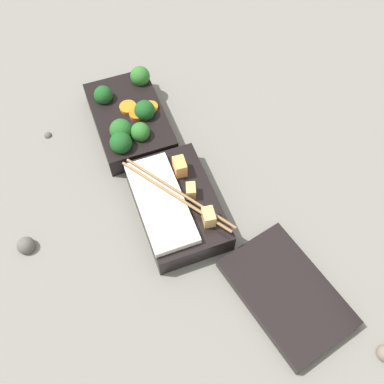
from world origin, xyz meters
TOP-DOWN VIEW (x-y plane):
  - ground_plane at (0.00, 0.00)m, footprint 3.00×3.00m
  - bento_tray_vegetable at (-0.10, -0.03)m, footprint 0.20×0.13m
  - bento_tray_rice at (0.11, -0.01)m, footprint 0.20×0.13m
  - bento_lid at (0.31, 0.10)m, footprint 0.22×0.17m
  - pebble_0 at (-0.13, -0.19)m, footprint 0.02×0.02m
  - pebble_1 at (0.09, -0.26)m, footprint 0.03×0.03m

SIDE VIEW (x-z plane):
  - ground_plane at x=0.00m, z-range 0.00..0.00m
  - pebble_0 at x=-0.13m, z-range 0.00..0.01m
  - pebble_1 at x=0.09m, z-range -0.01..0.02m
  - bento_lid at x=0.31m, z-range 0.00..0.02m
  - bento_tray_rice at x=0.11m, z-range -0.01..0.06m
  - bento_tray_vegetable at x=-0.10m, z-range -0.01..0.07m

